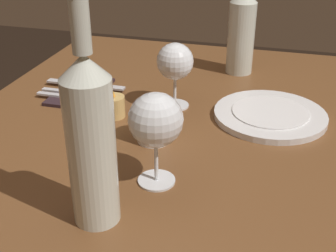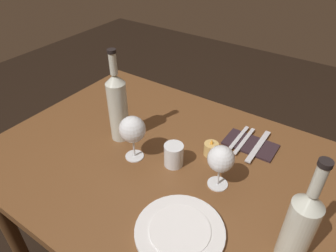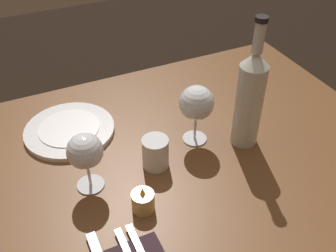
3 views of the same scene
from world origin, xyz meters
TOP-DOWN VIEW (x-y plane):
  - dining_table at (0.00, 0.00)m, footprint 1.30×0.90m
  - wine_glass_left at (-0.13, -0.05)m, footprint 0.09×0.09m
  - wine_glass_right at (0.18, 0.00)m, footprint 0.08×0.08m
  - wine_bottle at (-0.24, 0.01)m, footprint 0.07×0.07m
  - water_tumbler at (0.01, 0.00)m, footprint 0.07×0.07m
  - votive_candle at (0.09, 0.12)m, footprint 0.05×0.05m
  - dinner_plate at (0.18, -0.22)m, footprint 0.25×0.25m

SIDE VIEW (x-z plane):
  - dining_table at x=0.00m, z-range 0.28..1.02m
  - dinner_plate at x=0.18m, z-range 0.74..0.76m
  - votive_candle at x=0.09m, z-range 0.73..0.80m
  - water_tumbler at x=0.01m, z-range 0.74..0.82m
  - wine_glass_right at x=0.18m, z-range 0.77..0.92m
  - wine_glass_left at x=-0.13m, z-range 0.78..0.94m
  - wine_bottle at x=-0.24m, z-range 0.70..1.06m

